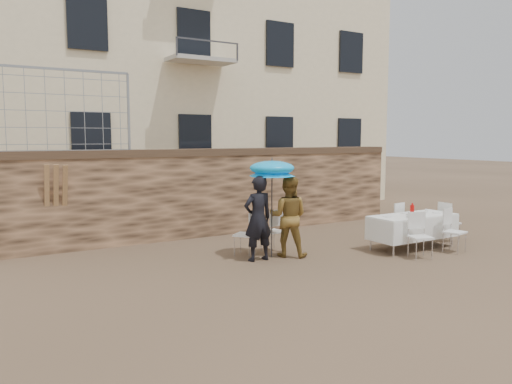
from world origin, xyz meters
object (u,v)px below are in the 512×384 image
couple_chair_right (272,230)px  table_chair_front_right (455,231)px  banquet_table (413,217)px  couple_chair_left (245,233)px  table_chair_front_left (420,236)px  man_suit (258,218)px  table_chair_back (393,222)px  umbrella (272,171)px  soda_bottle (412,211)px  woman_dress (288,216)px  table_chair_side (449,222)px

couple_chair_right → table_chair_front_right: (3.42, -2.14, 0.00)m
banquet_table → table_chair_front_right: (0.50, -0.75, -0.25)m
couple_chair_left → table_chair_front_left: (3.02, -2.14, 0.00)m
man_suit → couple_chair_left: 0.68m
table_chair_front_left → table_chair_back: 1.74m
couple_chair_left → table_chair_back: (3.82, -0.59, 0.00)m
umbrella → soda_bottle: (3.02, -1.09, -0.92)m
soda_bottle → table_chair_front_right: soda_bottle is taller
umbrella → banquet_table: size_ratio=0.93×
couple_chair_left → couple_chair_right: bearing=140.7°
man_suit → soda_bottle: size_ratio=6.75×
man_suit → table_chair_back: bearing=179.0°
man_suit → couple_chair_left: man_suit is taller
couple_chair_right → table_chair_front_right: bearing=144.1°
woman_dress → table_chair_back: (3.07, -0.04, -0.38)m
umbrella → man_suit: bearing=-166.0°
umbrella → soda_bottle: 3.34m
couple_chair_left → table_chair_front_left: 3.70m
soda_bottle → table_chair_front_left: bearing=-123.7°
table_chair_front_right → woman_dress: bearing=143.1°
couple_chair_right → banquet_table: 3.24m
table_chair_side → table_chair_front_left: bearing=114.2°
table_chair_side → banquet_table: bearing=95.2°
man_suit → soda_bottle: (3.42, -0.99, 0.03)m
umbrella → table_chair_side: size_ratio=2.03×
umbrella → table_chair_side: (4.62, -0.84, -1.35)m
couple_chair_left → table_chair_side: bearing=126.4°
table_chair_front_left → woman_dress: bearing=164.5°
couple_chair_left → table_chair_front_right: size_ratio=1.00×
umbrella → couple_chair_right: bearing=56.3°
woman_dress → couple_chair_left: (-0.75, 0.55, -0.38)m
soda_bottle → table_chair_side: 1.67m
man_suit → couple_chair_right: man_suit is taller
table_chair_front_right → table_chair_side: 1.24m
woman_dress → couple_chair_right: size_ratio=1.79×
man_suit → table_chair_front_left: bearing=151.8°
umbrella → soda_bottle: bearing=-19.8°
couple_chair_left → woman_dress: bearing=104.5°
umbrella → couple_chair_left: bearing=131.6°
banquet_table → couple_chair_right: bearing=154.6°
woman_dress → table_chair_front_right: woman_dress is taller
umbrella → couple_chair_left: umbrella is taller
couple_chair_left → banquet_table: 3.88m
table_chair_side → table_chair_front_right: bearing=134.5°
table_chair_back → umbrella: bearing=-11.3°
umbrella → table_chair_front_left: size_ratio=2.03×
banquet_table → table_chair_front_left: size_ratio=2.19×
couple_chair_right → table_chair_front_right: size_ratio=1.00×
woman_dress → table_chair_front_right: 3.74m
table_chair_front_right → table_chair_back: size_ratio=1.00×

